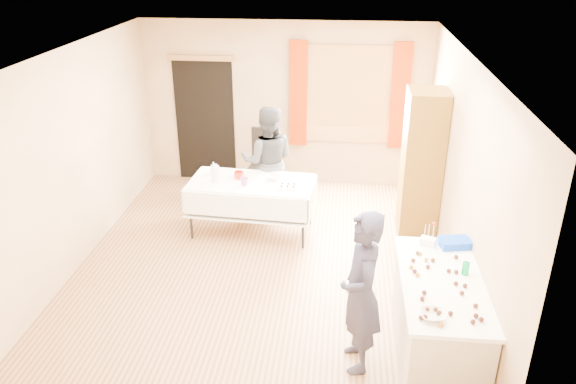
# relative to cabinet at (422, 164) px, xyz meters

# --- Properties ---
(floor) EXTENTS (4.50, 5.50, 0.02)m
(floor) POSITION_rel_cabinet_xyz_m (-1.99, -1.20, -1.00)
(floor) COLOR #9E7047
(floor) RESTS_ON ground
(ceiling) EXTENTS (4.50, 5.50, 0.02)m
(ceiling) POSITION_rel_cabinet_xyz_m (-1.99, -1.20, 1.62)
(ceiling) COLOR white
(ceiling) RESTS_ON floor
(wall_back) EXTENTS (4.50, 0.02, 2.60)m
(wall_back) POSITION_rel_cabinet_xyz_m (-1.99, 1.56, 0.31)
(wall_back) COLOR tan
(wall_back) RESTS_ON floor
(wall_front) EXTENTS (4.50, 0.02, 2.60)m
(wall_front) POSITION_rel_cabinet_xyz_m (-1.99, -3.96, 0.31)
(wall_front) COLOR tan
(wall_front) RESTS_ON floor
(wall_left) EXTENTS (0.02, 5.50, 2.60)m
(wall_left) POSITION_rel_cabinet_xyz_m (-4.25, -1.20, 0.31)
(wall_left) COLOR tan
(wall_left) RESTS_ON floor
(wall_right) EXTENTS (0.02, 5.50, 2.60)m
(wall_right) POSITION_rel_cabinet_xyz_m (0.27, -1.20, 0.31)
(wall_right) COLOR tan
(wall_right) RESTS_ON floor
(window_frame) EXTENTS (1.32, 0.06, 1.52)m
(window_frame) POSITION_rel_cabinet_xyz_m (-0.99, 1.52, 0.51)
(window_frame) COLOR olive
(window_frame) RESTS_ON wall_back
(window_pane) EXTENTS (1.20, 0.02, 1.40)m
(window_pane) POSITION_rel_cabinet_xyz_m (-0.99, 1.51, 0.51)
(window_pane) COLOR white
(window_pane) RESTS_ON wall_back
(curtain_left) EXTENTS (0.28, 0.06, 1.65)m
(curtain_left) POSITION_rel_cabinet_xyz_m (-1.77, 1.47, 0.51)
(curtain_left) COLOR #972500
(curtain_left) RESTS_ON wall_back
(curtain_right) EXTENTS (0.28, 0.06, 1.65)m
(curtain_right) POSITION_rel_cabinet_xyz_m (-0.21, 1.47, 0.51)
(curtain_right) COLOR #972500
(curtain_right) RESTS_ON wall_back
(doorway) EXTENTS (0.95, 0.04, 2.00)m
(doorway) POSITION_rel_cabinet_xyz_m (-3.29, 1.53, 0.01)
(doorway) COLOR black
(doorway) RESTS_ON floor
(door_lintel) EXTENTS (1.05, 0.06, 0.08)m
(door_lintel) POSITION_rel_cabinet_xyz_m (-3.29, 1.50, 1.03)
(door_lintel) COLOR olive
(door_lintel) RESTS_ON wall_back
(cabinet) EXTENTS (0.50, 0.60, 1.98)m
(cabinet) POSITION_rel_cabinet_xyz_m (0.00, 0.00, 0.00)
(cabinet) COLOR brown
(cabinet) RESTS_ON floor
(counter) EXTENTS (0.75, 1.58, 0.91)m
(counter) POSITION_rel_cabinet_xyz_m (-0.10, -2.67, -0.54)
(counter) COLOR beige
(counter) RESTS_ON floor
(party_table) EXTENTS (1.72, 0.96, 0.75)m
(party_table) POSITION_rel_cabinet_xyz_m (-2.25, -0.26, -0.54)
(party_table) COLOR black
(party_table) RESTS_ON floor
(chair) EXTENTS (0.49, 0.49, 1.08)m
(chair) POSITION_rel_cabinet_xyz_m (-2.24, 0.86, -0.67)
(chair) COLOR black
(chair) RESTS_ON floor
(girl) EXTENTS (0.71, 0.57, 1.60)m
(girl) POSITION_rel_cabinet_xyz_m (-0.83, -2.78, -0.19)
(girl) COLOR #222239
(girl) RESTS_ON floor
(woman) EXTENTS (0.89, 0.74, 1.61)m
(woman) POSITION_rel_cabinet_xyz_m (-2.11, 0.36, -0.18)
(woman) COLOR black
(woman) RESTS_ON floor
(soda_can) EXTENTS (0.09, 0.09, 0.12)m
(soda_can) POSITION_rel_cabinet_xyz_m (0.11, -2.54, -0.02)
(soda_can) COLOR #02803B
(soda_can) RESTS_ON counter
(mixing_bowl) EXTENTS (0.22, 0.22, 0.05)m
(mixing_bowl) POSITION_rel_cabinet_xyz_m (-0.27, -3.23, -0.05)
(mixing_bowl) COLOR white
(mixing_bowl) RESTS_ON counter
(foam_block) EXTENTS (0.18, 0.15, 0.08)m
(foam_block) POSITION_rel_cabinet_xyz_m (-0.16, -2.04, -0.04)
(foam_block) COLOR white
(foam_block) RESTS_ON counter
(blue_basket) EXTENTS (0.33, 0.25, 0.08)m
(blue_basket) POSITION_rel_cabinet_xyz_m (0.10, -2.03, -0.04)
(blue_basket) COLOR #0B3CC2
(blue_basket) RESTS_ON counter
(pitcher) EXTENTS (0.12, 0.12, 0.22)m
(pitcher) POSITION_rel_cabinet_xyz_m (-2.71, -0.32, -0.13)
(pitcher) COLOR silver
(pitcher) RESTS_ON party_table
(cup_red) EXTENTS (0.20, 0.20, 0.10)m
(cup_red) POSITION_rel_cabinet_xyz_m (-2.42, -0.19, -0.19)
(cup_red) COLOR red
(cup_red) RESTS_ON party_table
(cup_rainbow) EXTENTS (0.18, 0.18, 0.10)m
(cup_rainbow) POSITION_rel_cabinet_xyz_m (-2.31, -0.40, -0.19)
(cup_rainbow) COLOR red
(cup_rainbow) RESTS_ON party_table
(small_bowl) EXTENTS (0.25, 0.25, 0.06)m
(small_bowl) POSITION_rel_cabinet_xyz_m (-1.95, -0.17, -0.21)
(small_bowl) COLOR white
(small_bowl) RESTS_ON party_table
(pastry_tray) EXTENTS (0.30, 0.23, 0.02)m
(pastry_tray) POSITION_rel_cabinet_xyz_m (-1.74, -0.41, -0.23)
(pastry_tray) COLOR white
(pastry_tray) RESTS_ON party_table
(bottle) EXTENTS (0.10, 0.10, 0.16)m
(bottle) POSITION_rel_cabinet_xyz_m (-2.80, -0.03, -0.16)
(bottle) COLOR white
(bottle) RESTS_ON party_table
(cake_balls) EXTENTS (0.52, 1.14, 0.04)m
(cake_balls) POSITION_rel_cabinet_xyz_m (-0.16, -2.81, -0.06)
(cake_balls) COLOR #3F2314
(cake_balls) RESTS_ON counter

